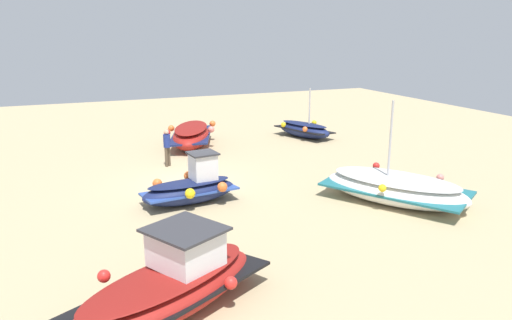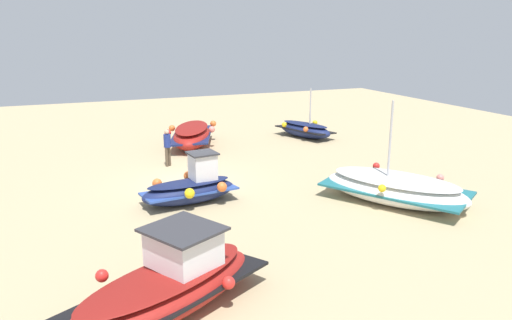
{
  "view_description": "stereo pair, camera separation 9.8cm",
  "coord_description": "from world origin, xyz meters",
  "px_view_note": "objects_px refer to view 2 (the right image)",
  "views": [
    {
      "loc": [
        -18.44,
        4.73,
        6.03
      ],
      "look_at": [
        -0.78,
        -2.6,
        0.9
      ],
      "focal_mm": 34.12,
      "sensor_mm": 36.0,
      "label": 1
    },
    {
      "loc": [
        -18.48,
        4.64,
        6.03
      ],
      "look_at": [
        -0.78,
        -2.6,
        0.9
      ],
      "focal_mm": 34.12,
      "sensor_mm": 36.0,
      "label": 2
    }
  ],
  "objects_px": {
    "fishing_boat_0": "(191,188)",
    "fishing_boat_1": "(395,188)",
    "fishing_boat_3": "(305,129)",
    "fishing_boat_4": "(168,285)",
    "person_walking": "(167,145)",
    "fishing_boat_2": "(192,135)"
  },
  "relations": [
    {
      "from": "fishing_boat_4",
      "to": "fishing_boat_2",
      "type": "bearing_deg",
      "value": 45.23
    },
    {
      "from": "fishing_boat_2",
      "to": "fishing_boat_1",
      "type": "bearing_deg",
      "value": -138.59
    },
    {
      "from": "fishing_boat_0",
      "to": "fishing_boat_3",
      "type": "relative_size",
      "value": 0.92
    },
    {
      "from": "fishing_boat_4",
      "to": "person_walking",
      "type": "xyz_separation_m",
      "value": [
        11.69,
        -2.54,
        0.38
      ]
    },
    {
      "from": "fishing_boat_0",
      "to": "person_walking",
      "type": "xyz_separation_m",
      "value": [
        5.13,
        -0.29,
        0.42
      ]
    },
    {
      "from": "person_walking",
      "to": "fishing_boat_3",
      "type": "bearing_deg",
      "value": -104.62
    },
    {
      "from": "fishing_boat_1",
      "to": "fishing_boat_4",
      "type": "distance_m",
      "value": 9.8
    },
    {
      "from": "person_walking",
      "to": "fishing_boat_2",
      "type": "bearing_deg",
      "value": -65.13
    },
    {
      "from": "fishing_boat_2",
      "to": "fishing_boat_3",
      "type": "height_order",
      "value": "fishing_boat_3"
    },
    {
      "from": "fishing_boat_0",
      "to": "fishing_boat_1",
      "type": "xyz_separation_m",
      "value": [
        -2.74,
        -6.78,
        -0.04
      ]
    },
    {
      "from": "fishing_boat_1",
      "to": "fishing_boat_3",
      "type": "relative_size",
      "value": 1.44
    },
    {
      "from": "fishing_boat_0",
      "to": "fishing_boat_1",
      "type": "bearing_deg",
      "value": -28.46
    },
    {
      "from": "fishing_boat_0",
      "to": "person_walking",
      "type": "bearing_deg",
      "value": 80.33
    },
    {
      "from": "fishing_boat_0",
      "to": "fishing_boat_2",
      "type": "distance_m",
      "value": 8.87
    },
    {
      "from": "fishing_boat_0",
      "to": "fishing_boat_1",
      "type": "distance_m",
      "value": 7.32
    },
    {
      "from": "fishing_boat_1",
      "to": "fishing_boat_3",
      "type": "distance_m",
      "value": 11.21
    },
    {
      "from": "fishing_boat_0",
      "to": "person_walking",
      "type": "relative_size",
      "value": 2.11
    },
    {
      "from": "fishing_boat_2",
      "to": "fishing_boat_0",
      "type": "bearing_deg",
      "value": -175.31
    },
    {
      "from": "fishing_boat_0",
      "to": "fishing_boat_3",
      "type": "height_order",
      "value": "fishing_boat_3"
    },
    {
      "from": "person_walking",
      "to": "fishing_boat_1",
      "type": "bearing_deg",
      "value": -174.89
    },
    {
      "from": "fishing_boat_1",
      "to": "fishing_boat_4",
      "type": "bearing_deg",
      "value": -98.38
    },
    {
      "from": "fishing_boat_0",
      "to": "person_walking",
      "type": "distance_m",
      "value": 5.16
    }
  ]
}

